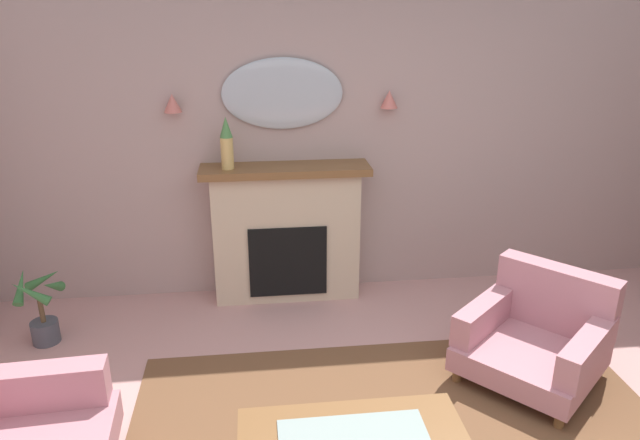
% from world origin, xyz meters
% --- Properties ---
extents(wall_back, '(6.98, 0.10, 2.96)m').
position_xyz_m(wall_back, '(0.00, 2.49, 1.48)').
color(wall_back, '#B29993').
rests_on(wall_back, ground).
extents(fireplace, '(1.36, 0.36, 1.16)m').
position_xyz_m(fireplace, '(-0.55, 2.27, 0.57)').
color(fireplace, beige).
rests_on(fireplace, ground).
extents(mantel_vase_left, '(0.10, 0.10, 0.41)m').
position_xyz_m(mantel_vase_left, '(-1.00, 2.24, 1.37)').
color(mantel_vase_left, tan).
rests_on(mantel_vase_left, fireplace).
extents(wall_mirror, '(0.96, 0.06, 0.56)m').
position_xyz_m(wall_mirror, '(-0.55, 2.41, 1.71)').
color(wall_mirror, '#B2BCC6').
extents(wall_sconce_left, '(0.14, 0.14, 0.14)m').
position_xyz_m(wall_sconce_left, '(-1.40, 2.36, 1.66)').
color(wall_sconce_left, '#D17066').
extents(wall_sconce_right, '(0.14, 0.14, 0.14)m').
position_xyz_m(wall_sconce_right, '(0.30, 2.36, 1.66)').
color(wall_sconce_right, '#D17066').
extents(armchair_near_fireplace, '(1.14, 1.14, 0.71)m').
position_xyz_m(armchair_near_fireplace, '(1.04, 0.94, 0.31)').
color(armchair_near_fireplace, '#B77A84').
rests_on(armchair_near_fireplace, ground).
extents(potted_plant_small_fern, '(0.32, 0.32, 0.58)m').
position_xyz_m(potted_plant_small_fern, '(-2.39, 1.74, 0.27)').
color(potted_plant_small_fern, '#474C56').
rests_on(potted_plant_small_fern, ground).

